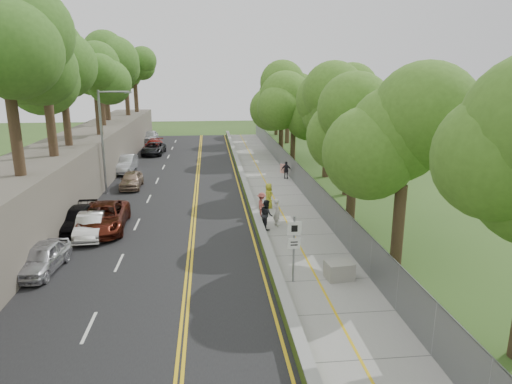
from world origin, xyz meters
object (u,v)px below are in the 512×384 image
at_px(streetlight, 105,135).
at_px(person_far, 286,170).
at_px(car_0, 42,258).
at_px(painter_0, 269,196).
at_px(construction_barrel, 283,168).
at_px(signpost, 294,242).
at_px(car_1, 90,225).
at_px(car_2, 103,217).
at_px(concrete_block, 339,270).

distance_m(streetlight, person_far, 15.55).
relative_size(streetlight, car_0, 2.01).
distance_m(car_0, person_far, 23.46).
bearing_deg(streetlight, painter_0, -24.06).
distance_m(painter_0, person_far, 9.26).
distance_m(construction_barrel, person_far, 2.64).
bearing_deg(signpost, person_far, 81.28).
bearing_deg(person_far, signpost, 96.06).
height_order(streetlight, construction_barrel, streetlight).
xyz_separation_m(car_1, car_2, (0.50, 1.12, 0.12)).
height_order(streetlight, car_0, streetlight).
distance_m(car_0, car_2, 6.05).
bearing_deg(signpost, car_0, 168.62).
relative_size(streetlight, person_far, 5.13).
bearing_deg(streetlight, construction_barrel, 22.57).
xyz_separation_m(car_2, painter_0, (10.45, 3.52, 0.11)).
height_order(car_2, person_far, car_2).
relative_size(signpost, concrete_block, 2.56).
distance_m(signpost, car_0, 11.95).
bearing_deg(car_2, construction_barrel, 45.84).
xyz_separation_m(car_1, painter_0, (10.95, 4.64, 0.23)).
height_order(signpost, person_far, signpost).
relative_size(signpost, painter_0, 1.75).
distance_m(streetlight, painter_0, 13.56).
height_order(concrete_block, painter_0, painter_0).
relative_size(signpost, person_far, 1.99).
relative_size(car_0, car_1, 0.99).
height_order(construction_barrel, car_0, car_0).
relative_size(construction_barrel, concrete_block, 0.67).
height_order(construction_barrel, painter_0, painter_0).
bearing_deg(car_2, painter_0, 16.06).
bearing_deg(painter_0, car_2, 100.63).
height_order(car_0, person_far, person_far).
relative_size(signpost, car_0, 0.78).
relative_size(car_0, car_2, 0.70).
relative_size(streetlight, painter_0, 4.52).
relative_size(streetlight, construction_barrel, 9.79).
distance_m(concrete_block, car_0, 13.99).
xyz_separation_m(construction_barrel, car_0, (-14.90, -20.81, 0.26)).
xyz_separation_m(concrete_block, car_0, (-13.80, 2.25, 0.27)).
bearing_deg(concrete_block, car_2, 146.46).
xyz_separation_m(car_0, painter_0, (12.05, 9.35, 0.21)).
distance_m(car_2, person_far, 18.09).
height_order(signpost, concrete_block, signpost).
bearing_deg(streetlight, car_1, -84.46).
height_order(signpost, car_2, signpost).
bearing_deg(painter_0, person_far, -25.25).
bearing_deg(construction_barrel, person_far, -92.20).
distance_m(streetlight, concrete_block, 22.15).
distance_m(construction_barrel, car_1, 21.20).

